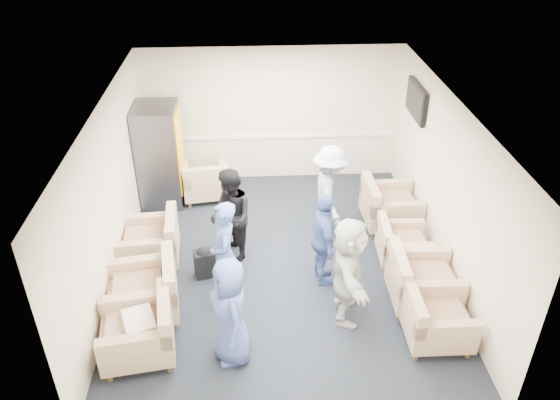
{
  "coord_description": "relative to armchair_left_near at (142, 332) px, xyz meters",
  "views": [
    {
      "loc": [
        -0.42,
        -6.93,
        5.45
      ],
      "look_at": [
        0.0,
        0.2,
        1.11
      ],
      "focal_mm": 35.0,
      "sensor_mm": 36.0,
      "label": 1
    }
  ],
  "objects": [
    {
      "name": "back_wall",
      "position": [
        1.89,
        4.74,
        0.99
      ],
      "size": [
        5.0,
        0.02,
        2.7
      ],
      "primitive_type": "cube",
      "color": "beige",
      "rests_on": "floor"
    },
    {
      "name": "right_wall",
      "position": [
        4.39,
        1.74,
        0.99
      ],
      "size": [
        0.02,
        6.0,
        2.7
      ],
      "primitive_type": "cube",
      "color": "beige",
      "rests_on": "floor"
    },
    {
      "name": "person_front_right",
      "position": [
        2.73,
        0.56,
        0.44
      ],
      "size": [
        0.65,
        1.54,
        1.61
      ],
      "primitive_type": "imported",
      "rotation": [
        0.0,
        0.0,
        1.45
      ],
      "color": "silver",
      "rests_on": "floor"
    },
    {
      "name": "person_back_right",
      "position": [
        2.75,
        2.56,
        0.48
      ],
      "size": [
        0.68,
        1.12,
        1.68
      ],
      "primitive_type": "imported",
      "rotation": [
        0.0,
        0.0,
        1.62
      ],
      "color": "silver",
      "rests_on": "floor"
    },
    {
      "name": "armchair_right_near",
      "position": [
        3.81,
        0.03,
        -0.03
      ],
      "size": [
        0.85,
        0.85,
        0.67
      ],
      "rotation": [
        0.0,
        0.0,
        1.56
      ],
      "color": "tan",
      "rests_on": "floor"
    },
    {
      "name": "backpack",
      "position": [
        0.7,
        1.57,
        -0.09
      ],
      "size": [
        0.36,
        0.29,
        0.54
      ],
      "rotation": [
        0.0,
        0.0,
        0.24
      ],
      "color": "black",
      "rests_on": "floor"
    },
    {
      "name": "armchair_left_near",
      "position": [
        0.0,
        0.0,
        0.0
      ],
      "size": [
        1.03,
        1.03,
        0.73
      ],
      "rotation": [
        0.0,
        0.0,
        -1.42
      ],
      "color": "tan",
      "rests_on": "floor"
    },
    {
      "name": "person_mid_right",
      "position": [
        2.5,
        1.34,
        0.4
      ],
      "size": [
        0.47,
        0.93,
        1.52
      ],
      "primitive_type": "imported",
      "rotation": [
        0.0,
        0.0,
        1.69
      ],
      "color": "#4459A3",
      "rests_on": "floor"
    },
    {
      "name": "ceiling",
      "position": [
        1.89,
        1.74,
        2.34
      ],
      "size": [
        6.0,
        6.0,
        0.0
      ],
      "primitive_type": "plane",
      "rotation": [
        3.14,
        0.0,
        0.0
      ],
      "color": "silver",
      "rests_on": "back_wall"
    },
    {
      "name": "vending_machine",
      "position": [
        -0.21,
        3.91,
        0.59
      ],
      "size": [
        0.77,
        0.9,
        1.91
      ],
      "color": "#53535B",
      "rests_on": "floor"
    },
    {
      "name": "armchair_corner",
      "position": [
        0.58,
        3.94,
        -0.03
      ],
      "size": [
        0.96,
        0.96,
        0.68
      ],
      "rotation": [
        0.0,
        0.0,
        3.29
      ],
      "color": "tan",
      "rests_on": "floor"
    },
    {
      "name": "armchair_right_midnear",
      "position": [
        3.82,
        0.77,
        0.01
      ],
      "size": [
        0.95,
        0.95,
        0.74
      ],
      "rotation": [
        0.0,
        0.0,
        1.54
      ],
      "color": "tan",
      "rests_on": "floor"
    },
    {
      "name": "person_front_left",
      "position": [
        1.15,
        -0.11,
        0.4
      ],
      "size": [
        0.68,
        0.86,
        1.53
      ],
      "primitive_type": "imported",
      "rotation": [
        0.0,
        0.0,
        -1.28
      ],
      "color": "#4459A3",
      "rests_on": "floor"
    },
    {
      "name": "armchair_left_far",
      "position": [
        -0.13,
        1.97,
        -0.0
      ],
      "size": [
        0.97,
        0.97,
        0.73
      ],
      "rotation": [
        0.0,
        0.0,
        -1.5
      ],
      "color": "tan",
      "rests_on": "floor"
    },
    {
      "name": "person_back_left",
      "position": [
        1.12,
        2.01,
        0.43
      ],
      "size": [
        0.83,
        0.93,
        1.58
      ],
      "primitive_type": "imported",
      "rotation": [
        0.0,
        0.0,
        -1.22
      ],
      "color": "black",
      "rests_on": "floor"
    },
    {
      "name": "chair_rail",
      "position": [
        1.89,
        4.72,
        0.54
      ],
      "size": [
        4.98,
        0.04,
        0.06
      ],
      "primitive_type": "cube",
      "color": "white",
      "rests_on": "back_wall"
    },
    {
      "name": "person_mid_left",
      "position": [
        1.05,
        0.99,
        0.46
      ],
      "size": [
        0.44,
        0.63,
        1.64
      ],
      "primitive_type": "imported",
      "rotation": [
        0.0,
        0.0,
        -1.49
      ],
      "color": "#4459A3",
      "rests_on": "floor"
    },
    {
      "name": "armchair_left_mid",
      "position": [
        -0.04,
        0.76,
        0.02
      ],
      "size": [
        1.08,
        1.08,
        0.76
      ],
      "rotation": [
        0.0,
        0.0,
        -1.42
      ],
      "color": "tan",
      "rests_on": "floor"
    },
    {
      "name": "armchair_right_midfar",
      "position": [
        3.8,
        1.76,
        -0.05
      ],
      "size": [
        0.81,
        0.81,
        0.62
      ],
      "rotation": [
        0.0,
        0.0,
        1.52
      ],
      "color": "tan",
      "rests_on": "floor"
    },
    {
      "name": "armchair_right_far",
      "position": [
        3.82,
        2.81,
        0.01
      ],
      "size": [
        0.95,
        0.95,
        0.74
      ],
      "rotation": [
        0.0,
        0.0,
        1.6
      ],
      "color": "tan",
      "rests_on": "floor"
    },
    {
      "name": "front_wall",
      "position": [
        1.89,
        -1.26,
        0.99
      ],
      "size": [
        5.0,
        0.02,
        2.7
      ],
      "primitive_type": "cube",
      "color": "beige",
      "rests_on": "floor"
    },
    {
      "name": "tv",
      "position": [
        4.32,
        3.54,
        1.68
      ],
      "size": [
        0.1,
        1.0,
        0.58
      ],
      "color": "black",
      "rests_on": "right_wall"
    },
    {
      "name": "floor",
      "position": [
        1.89,
        1.74,
        -0.36
      ],
      "size": [
        6.0,
        6.0,
        0.0
      ],
      "primitive_type": "plane",
      "color": "black",
      "rests_on": "ground"
    },
    {
      "name": "left_wall",
      "position": [
        -0.61,
        1.74,
        0.99
      ],
      "size": [
        0.02,
        6.0,
        2.7
      ],
      "primitive_type": "cube",
      "color": "beige",
      "rests_on": "floor"
    },
    {
      "name": "pillow",
      "position": [
        -0.01,
        -0.01,
        0.19
      ],
      "size": [
        0.51,
        0.58,
        0.14
      ],
      "primitive_type": "cube",
      "rotation": [
        0.0,
        0.0,
        -1.23
      ],
      "color": "white",
      "rests_on": "armchair_left_near"
    }
  ]
}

